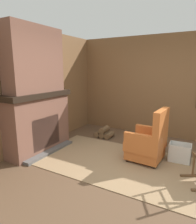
{
  "coord_description": "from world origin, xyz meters",
  "views": [
    {
      "loc": [
        1.07,
        -3.01,
        1.78
      ],
      "look_at": [
        -0.94,
        0.54,
        0.9
      ],
      "focal_mm": 32.0,
      "sensor_mm": 36.0,
      "label": 1
    }
  ],
  "objects_px": {
    "firewood_stack": "(104,133)",
    "oil_lamp_vase": "(20,90)",
    "storage_case": "(45,88)",
    "armchair": "(148,143)",
    "decorative_plate_on_mantel": "(34,87)",
    "laundry_basket": "(180,153)"
  },
  "relations": [
    {
      "from": "laundry_basket",
      "to": "armchair",
      "type": "bearing_deg",
      "value": -152.95
    },
    {
      "from": "oil_lamp_vase",
      "to": "firewood_stack",
      "type": "bearing_deg",
      "value": 64.44
    },
    {
      "from": "laundry_basket",
      "to": "storage_case",
      "type": "bearing_deg",
      "value": -167.44
    },
    {
      "from": "armchair",
      "to": "storage_case",
      "type": "xyz_separation_m",
      "value": [
        -2.29,
        -0.35,
        0.99
      ]
    },
    {
      "from": "armchair",
      "to": "laundry_basket",
      "type": "distance_m",
      "value": 0.65
    },
    {
      "from": "firewood_stack",
      "to": "decorative_plate_on_mantel",
      "type": "distance_m",
      "value": 2.17
    },
    {
      "from": "laundry_basket",
      "to": "firewood_stack",
      "type": "bearing_deg",
      "value": 164.7
    },
    {
      "from": "firewood_stack",
      "to": "laundry_basket",
      "type": "distance_m",
      "value": 2.02
    },
    {
      "from": "laundry_basket",
      "to": "oil_lamp_vase",
      "type": "distance_m",
      "value": 3.36
    },
    {
      "from": "firewood_stack",
      "to": "oil_lamp_vase",
      "type": "distance_m",
      "value": 2.43
    },
    {
      "from": "armchair",
      "to": "firewood_stack",
      "type": "distance_m",
      "value": 1.64
    },
    {
      "from": "oil_lamp_vase",
      "to": "storage_case",
      "type": "bearing_deg",
      "value": 89.99
    },
    {
      "from": "storage_case",
      "to": "laundry_basket",
      "type": "bearing_deg",
      "value": 12.56
    },
    {
      "from": "firewood_stack",
      "to": "decorative_plate_on_mantel",
      "type": "bearing_deg",
      "value": -121.69
    },
    {
      "from": "storage_case",
      "to": "oil_lamp_vase",
      "type": "bearing_deg",
      "value": -90.01
    },
    {
      "from": "storage_case",
      "to": "firewood_stack",
      "type": "bearing_deg",
      "value": 52.63
    },
    {
      "from": "laundry_basket",
      "to": "decorative_plate_on_mantel",
      "type": "height_order",
      "value": "decorative_plate_on_mantel"
    },
    {
      "from": "storage_case",
      "to": "decorative_plate_on_mantel",
      "type": "relative_size",
      "value": 1.1
    },
    {
      "from": "firewood_stack",
      "to": "storage_case",
      "type": "height_order",
      "value": "storage_case"
    },
    {
      "from": "armchair",
      "to": "decorative_plate_on_mantel",
      "type": "height_order",
      "value": "decorative_plate_on_mantel"
    },
    {
      "from": "armchair",
      "to": "laundry_basket",
      "type": "height_order",
      "value": "armchair"
    },
    {
      "from": "storage_case",
      "to": "decorative_plate_on_mantel",
      "type": "height_order",
      "value": "decorative_plate_on_mantel"
    }
  ]
}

